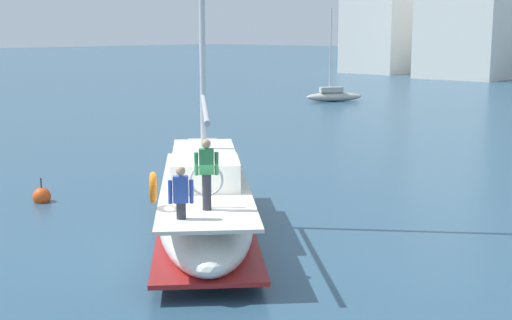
% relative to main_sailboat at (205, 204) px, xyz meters
% --- Properties ---
extents(ground_plane, '(400.00, 400.00, 0.00)m').
position_rel_main_sailboat_xyz_m(ground_plane, '(1.29, -1.57, -0.90)').
color(ground_plane, '#2D516B').
extents(main_sailboat, '(8.62, 8.34, 11.58)m').
position_rel_main_sailboat_xyz_m(main_sailboat, '(0.00, 0.00, 0.00)').
color(main_sailboat, white).
rests_on(main_sailboat, ground).
extents(moored_catamaran, '(3.46, 4.11, 7.03)m').
position_rel_main_sailboat_xyz_m(moored_catamaran, '(-18.87, 32.24, -0.39)').
color(moored_catamaran, '#B7B2A8').
rests_on(moored_catamaran, ground).
extents(mooring_buoy, '(0.57, 0.57, 0.89)m').
position_rel_main_sailboat_xyz_m(mooring_buoy, '(-6.68, -0.71, -0.73)').
color(mooring_buoy, '#EA4C19').
rests_on(mooring_buoy, ground).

